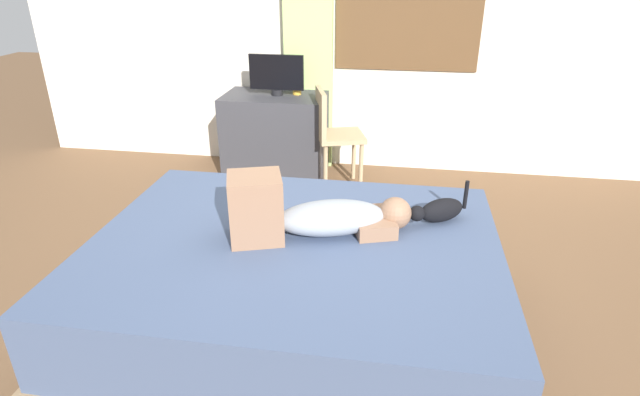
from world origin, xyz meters
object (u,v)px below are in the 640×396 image
at_px(desk, 276,135).
at_px(cup, 297,90).
at_px(person_lying, 312,214).
at_px(chair_by_desk, 332,131).
at_px(cat, 439,210).
at_px(bed, 295,284).
at_px(tv_monitor, 277,74).

relative_size(desk, cup, 11.21).
bearing_deg(desk, cup, 15.82).
relative_size(person_lying, desk, 1.03).
xyz_separation_m(person_lying, chair_by_desk, (-0.15, 1.83, -0.14)).
xyz_separation_m(person_lying, cat, (0.65, 0.24, -0.05)).
distance_m(desk, cup, 0.46).
bearing_deg(bed, chair_by_desk, 92.11).
height_order(person_lying, chair_by_desk, person_lying).
distance_m(tv_monitor, chair_by_desk, 0.71).
relative_size(bed, chair_by_desk, 2.46).
xyz_separation_m(tv_monitor, cup, (0.17, 0.05, -0.14)).
bearing_deg(person_lying, bed, -134.84).
bearing_deg(chair_by_desk, bed, -87.89).
bearing_deg(chair_by_desk, cup, 141.88).
bearing_deg(bed, person_lying, 45.16).
relative_size(person_lying, cat, 2.94).
height_order(bed, person_lying, person_lying).
relative_size(bed, person_lying, 2.28).
bearing_deg(bed, cat, 23.95).
xyz_separation_m(bed, chair_by_desk, (-0.07, 1.91, 0.25)).
bearing_deg(tv_monitor, person_lying, -71.82).
height_order(cat, cup, cup).
distance_m(person_lying, tv_monitor, 2.18).
bearing_deg(tv_monitor, chair_by_desk, -23.33).
bearing_deg(desk, bed, -73.76).
relative_size(tv_monitor, cup, 5.98).
xyz_separation_m(cup, chair_by_desk, (0.36, -0.28, -0.27)).
xyz_separation_m(cat, chair_by_desk, (-0.80, 1.58, -0.09)).
height_order(bed, chair_by_desk, chair_by_desk).
xyz_separation_m(cat, tv_monitor, (-1.32, 1.81, 0.32)).
height_order(desk, chair_by_desk, chair_by_desk).
xyz_separation_m(bed, cat, (0.72, 0.32, 0.34)).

